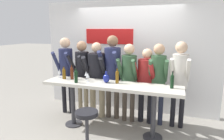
# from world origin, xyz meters

# --- Properties ---
(ground_plane) EXTENTS (40.00, 40.00, 0.00)m
(ground_plane) POSITION_xyz_m (0.00, 0.00, 0.00)
(ground_plane) COLOR gray
(back_wall) EXTENTS (4.27, 0.12, 2.66)m
(back_wall) POSITION_xyz_m (-0.00, 1.24, 1.33)
(back_wall) COLOR white
(back_wall) RESTS_ON ground_plane
(tasting_table) EXTENTS (2.67, 0.56, 0.96)m
(tasting_table) POSITION_xyz_m (-0.00, 0.00, 0.82)
(tasting_table) COLOR silver
(tasting_table) RESTS_ON ground_plane
(bar_stool) EXTENTS (0.39, 0.39, 0.68)m
(bar_stool) POSITION_xyz_m (-0.16, -0.73, 0.45)
(bar_stool) COLOR #333338
(bar_stool) RESTS_ON ground_plane
(person_far_left) EXTENTS (0.43, 0.56, 1.80)m
(person_far_left) POSITION_xyz_m (-1.27, 0.50, 1.13)
(person_far_left) COLOR black
(person_far_left) RESTS_ON ground_plane
(person_left) EXTENTS (0.40, 0.54, 1.72)m
(person_left) POSITION_xyz_m (-0.87, 0.53, 1.09)
(person_left) COLOR gray
(person_left) RESTS_ON ground_plane
(person_center_left) EXTENTS (0.50, 0.58, 1.70)m
(person_center_left) POSITION_xyz_m (-0.51, 0.52, 1.05)
(person_center_left) COLOR gray
(person_center_left) RESTS_ON ground_plane
(person_center) EXTENTS (0.43, 0.57, 1.85)m
(person_center) POSITION_xyz_m (-0.16, 0.57, 1.16)
(person_center) COLOR #473D33
(person_center) RESTS_ON ground_plane
(person_center_right) EXTENTS (0.37, 0.50, 1.69)m
(person_center_right) POSITION_xyz_m (0.22, 0.52, 1.06)
(person_center_right) COLOR #473D33
(person_center_right) RESTS_ON ground_plane
(person_right) EXTENTS (0.49, 0.58, 1.60)m
(person_right) POSITION_xyz_m (0.58, 0.58, 0.98)
(person_right) COLOR black
(person_right) RESTS_ON ground_plane
(person_far_right) EXTENTS (0.40, 0.53, 1.70)m
(person_far_right) POSITION_xyz_m (0.82, 0.56, 1.07)
(person_far_right) COLOR #23283D
(person_far_right) RESTS_ON ground_plane
(person_rightmost) EXTENTS (0.37, 0.51, 1.75)m
(person_rightmost) POSITION_xyz_m (1.23, 0.58, 1.11)
(person_rightmost) COLOR black
(person_rightmost) RESTS_ON ground_plane
(wine_bottle_0) EXTENTS (0.06, 0.06, 0.31)m
(wine_bottle_0) POSITION_xyz_m (1.11, 0.07, 1.10)
(wine_bottle_0) COLOR black
(wine_bottle_0) RESTS_ON tasting_table
(wine_bottle_1) EXTENTS (0.07, 0.07, 0.27)m
(wine_bottle_1) POSITION_xyz_m (-1.04, 0.05, 1.09)
(wine_bottle_1) COLOR brown
(wine_bottle_1) RESTS_ON tasting_table
(wine_bottle_2) EXTENTS (0.07, 0.07, 0.29)m
(wine_bottle_2) POSITION_xyz_m (-0.66, -0.14, 1.10)
(wine_bottle_2) COLOR black
(wine_bottle_2) RESTS_ON tasting_table
(wine_bottle_3) EXTENTS (0.07, 0.07, 0.30)m
(wine_bottle_3) POSITION_xyz_m (0.10, 0.08, 1.10)
(wine_bottle_3) COLOR brown
(wine_bottle_3) RESTS_ON tasting_table
(wine_bottle_4) EXTENTS (0.07, 0.07, 0.32)m
(wine_bottle_4) POSITION_xyz_m (-0.87, 0.07, 1.11)
(wine_bottle_4) COLOR #4C1E0F
(wine_bottle_4) RESTS_ON tasting_table
(wine_glass_0) EXTENTS (0.07, 0.07, 0.18)m
(wine_glass_0) POSITION_xyz_m (-1.20, 0.13, 1.09)
(wine_glass_0) COLOR silver
(wine_glass_0) RESTS_ON tasting_table
(wine_glass_1) EXTENTS (0.07, 0.07, 0.18)m
(wine_glass_1) POSITION_xyz_m (-0.47, 0.00, 1.09)
(wine_glass_1) COLOR silver
(wine_glass_1) RESTS_ON tasting_table
(wine_glass_2) EXTENTS (0.07, 0.07, 0.18)m
(wine_glass_2) POSITION_xyz_m (-0.57, 0.12, 1.09)
(wine_glass_2) COLOR silver
(wine_glass_2) RESTS_ON tasting_table
(decorative_vase) EXTENTS (0.13, 0.13, 0.22)m
(decorative_vase) POSITION_xyz_m (-0.11, 0.05, 1.05)
(decorative_vase) COLOR navy
(decorative_vase) RESTS_ON tasting_table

